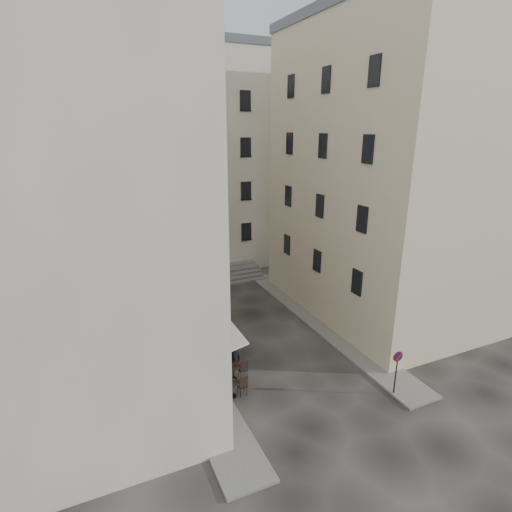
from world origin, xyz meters
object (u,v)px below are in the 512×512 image
bistro_table_a (232,387)px  pedestrian (235,351)px  bistro_table_b (233,371)px  no_parking_sign (397,364)px

bistro_table_a → pedestrian: (1.00, 2.17, 0.47)m
bistro_table_b → pedestrian: 1.17m
no_parking_sign → bistro_table_a: size_ratio=1.64×
bistro_table_b → pedestrian: bearing=63.9°
no_parking_sign → bistro_table_b: size_ratio=1.67×
bistro_table_a → pedestrian: size_ratio=0.72×
bistro_table_a → bistro_table_b: 1.32m
no_parking_sign → bistro_table_b: (-6.48, 4.18, -1.15)m
bistro_table_a → bistro_table_b: bistro_table_a is taller
bistro_table_b → no_parking_sign: bearing=-32.8°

